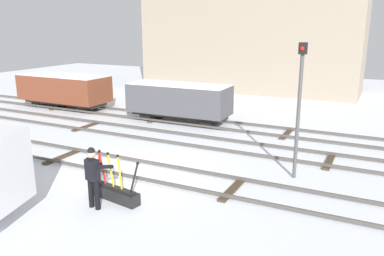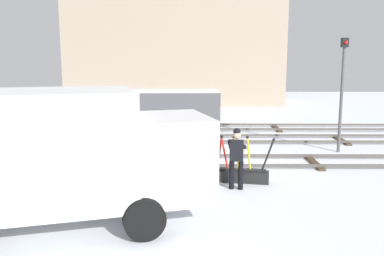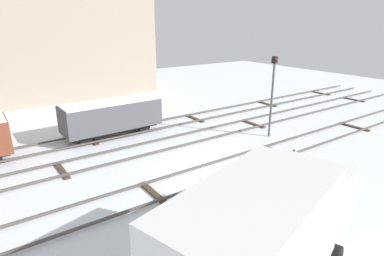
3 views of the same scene
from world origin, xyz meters
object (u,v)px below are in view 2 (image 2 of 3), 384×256
Objects in this scene: switch_lever_frame at (239,174)px; signal_post at (342,85)px; freight_car_back_track at (167,106)px; freight_car_far_end at (14,106)px; delivery_truck at (62,153)px; rail_worker at (237,155)px.

switch_lever_frame is 6.49m from signal_post.
switch_lever_frame is 0.36× the size of freight_car_back_track.
freight_car_back_track is at bearing 116.45° from switch_lever_frame.
delivery_truck is at bearing -62.36° from freight_car_far_end.
rail_worker is (-0.15, -0.67, 0.77)m from switch_lever_frame.
delivery_truck is 1.47× the size of signal_post.
rail_worker is 6.80m from signal_post.
switch_lever_frame is at bearing 23.47° from delivery_truck.
delivery_truck reaches higher than freight_car_far_end.
switch_lever_frame is 9.80m from freight_car_back_track.
switch_lever_frame is 0.44× the size of signal_post.
signal_post is 9.05m from freight_car_back_track.
signal_post is at bearing -37.35° from freight_car_back_track.
signal_post is 0.78× the size of freight_car_far_end.
switch_lever_frame is 1.03m from rail_worker.
delivery_truck is 11.56m from signal_post.
freight_car_back_track is (-2.69, 9.99, 0.18)m from rail_worker.
signal_post reaches higher than delivery_truck.
freight_car_back_track is at bearing 0.36° from freight_car_far_end.
signal_post is at bearing -18.54° from freight_car_far_end.
freight_car_far_end is (-15.26, 5.23, -1.48)m from signal_post.
freight_car_back_track reaches higher than switch_lever_frame.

